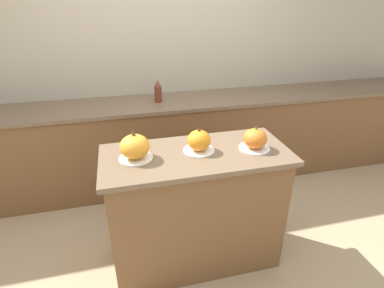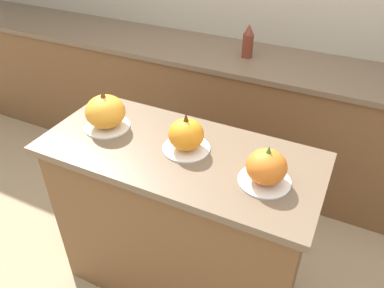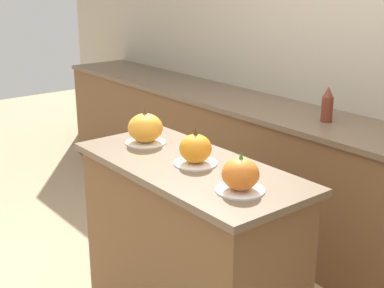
% 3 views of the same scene
% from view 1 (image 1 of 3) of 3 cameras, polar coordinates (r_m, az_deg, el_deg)
% --- Properties ---
extents(ground_plane, '(12.00, 12.00, 0.00)m').
position_cam_1_polar(ground_plane, '(2.59, 0.67, -20.57)').
color(ground_plane, tan).
extents(wall_back, '(8.00, 0.06, 2.50)m').
position_cam_1_polar(wall_back, '(3.30, -5.99, 15.02)').
color(wall_back, '#B2A893').
rests_on(wall_back, ground_plane).
extents(kitchen_island, '(1.27, 0.57, 0.95)m').
position_cam_1_polar(kitchen_island, '(2.26, 0.73, -12.28)').
color(kitchen_island, brown).
rests_on(kitchen_island, ground_plane).
extents(back_counter, '(6.00, 0.60, 0.94)m').
position_cam_1_polar(back_counter, '(3.24, -4.48, 0.26)').
color(back_counter, brown).
rests_on(back_counter, ground_plane).
extents(pumpkin_cake_left, '(0.22, 0.22, 0.20)m').
position_cam_1_polar(pumpkin_cake_left, '(1.93, -10.84, -0.61)').
color(pumpkin_cake_left, white).
rests_on(pumpkin_cake_left, kitchen_island).
extents(pumpkin_cake_center, '(0.21, 0.21, 0.18)m').
position_cam_1_polar(pumpkin_cake_center, '(2.00, 1.33, 0.53)').
color(pumpkin_cake_center, white).
rests_on(pumpkin_cake_center, kitchen_island).
extents(pumpkin_cake_right, '(0.21, 0.21, 0.17)m').
position_cam_1_polar(pumpkin_cake_right, '(2.07, 11.92, 0.87)').
color(pumpkin_cake_right, white).
rests_on(pumpkin_cake_right, kitchen_island).
extents(bottle_tall, '(0.07, 0.07, 0.22)m').
position_cam_1_polar(bottle_tall, '(3.01, -6.49, 9.93)').
color(bottle_tall, maroon).
rests_on(bottle_tall, back_counter).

